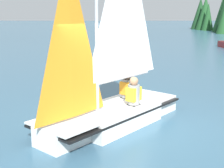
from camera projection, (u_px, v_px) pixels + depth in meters
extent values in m
plane|color=#38607A|center=(112.00, 124.00, 7.78)|extent=(260.00, 260.00, 0.00)
cube|color=white|center=(112.00, 116.00, 7.73)|extent=(2.67, 2.58, 0.44)
cube|color=white|center=(62.00, 135.00, 6.53)|extent=(1.24, 1.22, 0.44)
cube|color=white|center=(149.00, 102.00, 8.94)|extent=(1.52, 1.54, 0.44)
cube|color=black|center=(112.00, 111.00, 7.70)|extent=(4.03, 3.76, 0.05)
cube|color=silver|center=(78.00, 118.00, 6.83)|extent=(2.28, 2.22, 0.04)
cylinder|color=#B7B7BC|center=(96.00, 8.00, 6.78)|extent=(0.08, 0.08, 4.77)
cylinder|color=#B7B7BC|center=(124.00, 77.00, 7.89)|extent=(1.56, 1.36, 0.07)
pyramid|color=orange|center=(70.00, 37.00, 6.33)|extent=(1.10, 0.96, 3.38)
cube|color=black|center=(159.00, 101.00, 9.35)|extent=(0.08, 0.08, 0.31)
cube|color=black|center=(133.00, 113.00, 7.97)|extent=(0.37, 0.36, 0.45)
cylinder|color=gray|center=(134.00, 95.00, 7.87)|extent=(0.42, 0.42, 0.50)
cube|color=yellow|center=(134.00, 94.00, 7.86)|extent=(0.43, 0.42, 0.35)
sphere|color=#A87A56|center=(134.00, 81.00, 7.79)|extent=(0.22, 0.22, 0.22)
cube|color=black|center=(127.00, 105.00, 8.64)|extent=(0.37, 0.36, 0.45)
cylinder|color=gray|center=(127.00, 88.00, 8.53)|extent=(0.42, 0.42, 0.50)
cube|color=orange|center=(127.00, 88.00, 8.53)|extent=(0.43, 0.42, 0.35)
sphere|color=brown|center=(127.00, 76.00, 8.46)|extent=(0.22, 0.22, 0.22)
cone|color=#193D1E|center=(200.00, 13.00, 57.27)|extent=(3.08, 3.08, 5.70)
cone|color=#1E4C23|center=(205.00, 13.00, 54.69)|extent=(3.13, 3.13, 5.76)
cone|color=#1E4C23|center=(208.00, 17.00, 52.53)|extent=(1.96, 1.96, 4.57)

